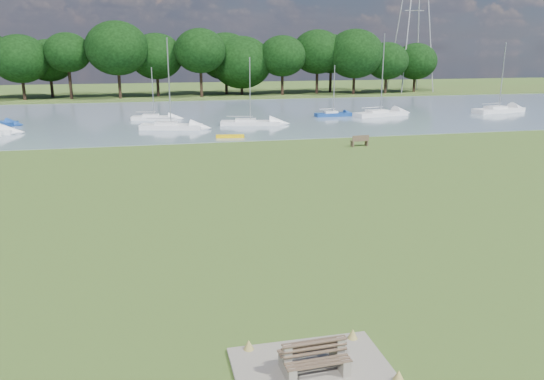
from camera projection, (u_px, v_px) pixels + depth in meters
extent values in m
plane|color=olive|center=(233.00, 216.00, 27.29)|extent=(220.00, 220.00, 0.00)
cube|color=gray|center=(182.00, 117.00, 66.82)|extent=(220.00, 40.00, 0.10)
cube|color=#4C6626|center=(171.00, 96.00, 95.06)|extent=(220.00, 20.00, 0.40)
cube|color=gray|center=(314.00, 372.00, 14.10)|extent=(4.20, 3.20, 0.10)
cube|color=gray|center=(287.00, 368.00, 13.84)|extent=(0.26, 1.04, 0.43)
cube|color=gray|center=(288.00, 354.00, 13.74)|extent=(0.22, 0.19, 0.54)
cube|color=gray|center=(340.00, 359.00, 14.21)|extent=(0.26, 1.04, 0.43)
cube|color=gray|center=(340.00, 346.00, 14.11)|extent=(0.22, 0.19, 0.54)
cube|color=brown|center=(318.00, 363.00, 13.67)|extent=(1.78, 0.46, 0.04)
cube|color=brown|center=(315.00, 348.00, 13.82)|extent=(1.77, 0.20, 0.43)
cube|color=brown|center=(310.00, 349.00, 14.27)|extent=(1.78, 0.46, 0.04)
cube|color=brown|center=(313.00, 344.00, 13.96)|extent=(1.77, 0.20, 0.43)
cube|color=brown|center=(352.00, 144.00, 46.42)|extent=(0.14, 0.49, 0.50)
cube|color=brown|center=(366.00, 143.00, 46.86)|extent=(0.14, 0.49, 0.50)
cube|color=brown|center=(359.00, 141.00, 46.57)|extent=(1.66, 0.65, 0.05)
cube|color=brown|center=(361.00, 138.00, 46.31)|extent=(1.62, 0.22, 0.49)
cube|color=yellow|center=(230.00, 136.00, 50.80)|extent=(2.74, 0.91, 0.27)
cylinder|color=#B1B1B1|center=(409.00, 10.00, 96.56)|extent=(0.22, 0.22, 29.84)
cylinder|color=#B1B1B1|center=(431.00, 10.00, 97.49)|extent=(0.22, 0.22, 29.84)
cylinder|color=#B1B1B1|center=(399.00, 11.00, 100.62)|extent=(0.22, 0.22, 29.84)
cylinder|color=#B1B1B1|center=(420.00, 11.00, 101.55)|extent=(0.22, 0.22, 29.84)
cylinder|color=black|center=(28.00, 87.00, 85.74)|extent=(0.55, 0.55, 4.19)
ellipsoid|color=black|center=(24.00, 54.00, 84.41)|extent=(7.68, 7.68, 6.53)
cylinder|color=black|center=(73.00, 85.00, 87.21)|extent=(0.55, 0.55, 4.50)
ellipsoid|color=black|center=(70.00, 51.00, 85.78)|extent=(8.78, 8.78, 7.46)
cylinder|color=black|center=(117.00, 87.00, 88.84)|extent=(0.55, 0.55, 3.55)
ellipsoid|color=black|center=(115.00, 61.00, 87.71)|extent=(9.87, 9.87, 8.39)
cylinder|color=black|center=(160.00, 86.00, 90.31)|extent=(0.55, 0.55, 3.87)
ellipsoid|color=black|center=(158.00, 57.00, 89.08)|extent=(7.68, 7.68, 6.53)
cylinder|color=black|center=(201.00, 84.00, 91.78)|extent=(0.55, 0.55, 4.19)
ellipsoid|color=black|center=(200.00, 54.00, 90.45)|extent=(8.78, 8.78, 7.46)
cylinder|color=black|center=(241.00, 83.00, 93.24)|extent=(0.55, 0.55, 4.50)
ellipsoid|color=black|center=(240.00, 50.00, 91.81)|extent=(9.87, 9.87, 8.39)
cylinder|color=black|center=(279.00, 85.00, 94.88)|extent=(0.55, 0.55, 3.55)
ellipsoid|color=black|center=(279.00, 60.00, 93.75)|extent=(7.68, 7.68, 6.53)
cylinder|color=black|center=(317.00, 83.00, 96.34)|extent=(0.55, 0.55, 3.87)
ellipsoid|color=black|center=(317.00, 57.00, 95.12)|extent=(8.78, 8.78, 7.46)
cylinder|color=black|center=(353.00, 82.00, 97.81)|extent=(0.55, 0.55, 4.19)
ellipsoid|color=black|center=(354.00, 53.00, 96.48)|extent=(9.87, 9.87, 8.39)
cylinder|color=black|center=(388.00, 81.00, 99.28)|extent=(0.55, 0.55, 4.50)
ellipsoid|color=black|center=(390.00, 50.00, 97.85)|extent=(7.68, 7.68, 6.53)
cylinder|color=black|center=(422.00, 83.00, 100.91)|extent=(0.55, 0.55, 3.55)
ellipsoid|color=black|center=(424.00, 59.00, 99.78)|extent=(8.78, 8.78, 7.46)
cube|color=navy|center=(333.00, 114.00, 66.59)|extent=(4.77, 1.59, 0.61)
cube|color=white|center=(331.00, 111.00, 66.39)|extent=(1.70, 1.13, 0.39)
cylinder|color=#A5A8AD|center=(334.00, 89.00, 65.80)|extent=(0.10, 0.10, 5.84)
cube|color=white|center=(171.00, 126.00, 55.99)|extent=(6.69, 3.48, 0.72)
cube|color=white|center=(166.00, 122.00, 55.90)|extent=(2.55, 1.97, 0.46)
cylinder|color=#A5A8AD|center=(169.00, 82.00, 54.80)|extent=(0.12, 0.12, 8.88)
cube|color=white|center=(380.00, 113.00, 66.89)|extent=(7.52, 3.76, 0.72)
cube|color=white|center=(377.00, 110.00, 66.52)|extent=(2.85, 2.17, 0.47)
cylinder|color=#A5A8AD|center=(383.00, 73.00, 65.61)|extent=(0.12, 0.12, 9.53)
cube|color=white|center=(250.00, 122.00, 59.20)|extent=(6.83, 3.25, 0.61)
cube|color=white|center=(246.00, 119.00, 59.10)|extent=(2.57, 1.92, 0.39)
cylinder|color=#A5A8AD|center=(250.00, 89.00, 58.26)|extent=(0.10, 0.10, 6.94)
cube|color=white|center=(499.00, 109.00, 70.55)|extent=(7.86, 3.69, 0.80)
cube|color=white|center=(496.00, 106.00, 70.18)|extent=(2.95, 2.19, 0.51)
cylinder|color=#A5A8AD|center=(502.00, 76.00, 69.40)|extent=(0.14, 0.14, 8.51)
cube|color=white|center=(154.00, 117.00, 63.37)|extent=(5.48, 2.41, 0.60)
cube|color=white|center=(150.00, 114.00, 63.26)|extent=(2.03, 1.48, 0.39)
cylinder|color=#A5A8AD|center=(153.00, 92.00, 62.60)|extent=(0.10, 0.10, 5.70)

